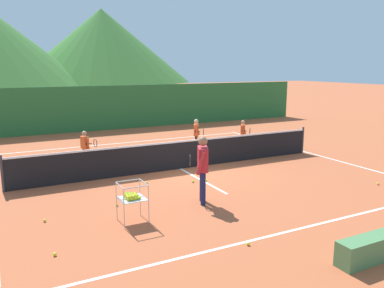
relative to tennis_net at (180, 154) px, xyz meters
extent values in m
plane|color=#B25633|center=(0.00, 0.00, -0.50)|extent=(120.00, 120.00, 0.00)
cube|color=white|center=(0.00, -5.64, -0.50)|extent=(11.33, 0.08, 0.01)
cube|color=white|center=(0.00, 5.26, -0.50)|extent=(11.33, 0.08, 0.01)
cube|color=white|center=(5.67, 0.00, -0.50)|extent=(0.08, 10.90, 0.01)
cube|color=white|center=(0.00, 0.00, -0.50)|extent=(0.08, 5.97, 0.01)
cylinder|color=#333338|center=(-5.43, 0.00, 0.03)|extent=(0.08, 0.08, 1.05)
cylinder|color=#333338|center=(5.43, 0.00, 0.03)|extent=(0.08, 0.08, 1.05)
cube|color=black|center=(0.00, 0.00, -0.04)|extent=(10.78, 0.02, 0.92)
cube|color=white|center=(0.00, 0.00, 0.45)|extent=(10.78, 0.03, 0.06)
cylinder|color=#191E4C|center=(-0.99, -3.42, -0.07)|extent=(0.13, 0.13, 0.85)
cylinder|color=#191E4C|center=(-0.86, -3.12, -0.07)|extent=(0.13, 0.13, 0.85)
cube|color=#B2262D|center=(-0.93, -3.27, 0.65)|extent=(0.42, 0.56, 0.60)
sphere|color=#996B4C|center=(-0.93, -3.27, 1.11)|extent=(0.24, 0.24, 0.24)
cylinder|color=#B2262D|center=(-1.11, -3.51, 0.62)|extent=(0.25, 0.18, 0.59)
cylinder|color=#B2262D|center=(-0.85, -2.99, 0.61)|extent=(0.20, 0.15, 0.59)
torus|color=#262628|center=(-1.08, -2.88, 0.55)|extent=(0.14, 0.28, 0.29)
cylinder|color=black|center=(-0.86, -2.98, 0.55)|extent=(0.21, 0.11, 0.03)
cylinder|color=black|center=(-2.80, 2.02, -0.19)|extent=(0.09, 0.09, 0.61)
cylinder|color=black|center=(-2.75, 1.79, -0.19)|extent=(0.09, 0.09, 0.61)
cube|color=#E55926|center=(-2.78, 1.90, 0.33)|extent=(0.23, 0.39, 0.43)
sphere|color=tan|center=(-2.78, 1.90, 0.65)|extent=(0.17, 0.17, 0.17)
cylinder|color=#E55926|center=(-2.76, 2.12, 0.30)|extent=(0.18, 0.09, 0.42)
cylinder|color=#E55926|center=(-2.71, 1.70, 0.30)|extent=(0.14, 0.09, 0.42)
torus|color=#262628|center=(-2.44, 1.75, 0.31)|extent=(0.08, 0.29, 0.29)
cylinder|color=black|center=(-2.68, 1.71, 0.31)|extent=(0.22, 0.07, 0.03)
cylinder|color=black|center=(1.83, 2.32, -0.17)|extent=(0.10, 0.10, 0.66)
cylinder|color=black|center=(1.70, 2.10, -0.17)|extent=(0.10, 0.10, 0.66)
cube|color=#E55926|center=(1.77, 2.21, 0.39)|extent=(0.35, 0.43, 0.46)
sphere|color=#DBAD84|center=(1.77, 2.21, 0.74)|extent=(0.18, 0.18, 0.18)
cylinder|color=#E55926|center=(1.93, 2.37, 0.36)|extent=(0.19, 0.15, 0.45)
cylinder|color=#E55926|center=(1.68, 1.99, 0.36)|extent=(0.15, 0.13, 0.45)
torus|color=#262628|center=(1.91, 1.86, 0.35)|extent=(0.16, 0.26, 0.29)
cylinder|color=black|center=(1.70, 1.98, 0.35)|extent=(0.20, 0.13, 0.03)
cylinder|color=silver|center=(3.81, 1.84, -0.20)|extent=(0.09, 0.09, 0.60)
cylinder|color=silver|center=(3.67, 1.65, -0.20)|extent=(0.09, 0.09, 0.60)
cube|color=#E55926|center=(3.74, 1.75, 0.32)|extent=(0.35, 0.39, 0.42)
sphere|color=tan|center=(3.74, 1.75, 0.64)|extent=(0.17, 0.17, 0.17)
cylinder|color=#E55926|center=(3.90, 1.88, 0.29)|extent=(0.17, 0.15, 0.41)
cylinder|color=#E55926|center=(3.63, 1.56, 0.29)|extent=(0.14, 0.13, 0.42)
torus|color=#262628|center=(3.85, 1.40, 0.30)|extent=(0.20, 0.24, 0.29)
cylinder|color=black|center=(3.65, 1.55, 0.30)|extent=(0.19, 0.16, 0.03)
cylinder|color=#B7B7BC|center=(-3.19, -3.37, -0.05)|extent=(0.02, 0.02, 0.89)
cylinder|color=#B7B7BC|center=(-2.63, -3.37, -0.05)|extent=(0.02, 0.02, 0.89)
cylinder|color=#B7B7BC|center=(-3.19, -3.93, -0.05)|extent=(0.02, 0.02, 0.89)
cylinder|color=#B7B7BC|center=(-2.63, -3.93, -0.05)|extent=(0.02, 0.02, 0.89)
cube|color=#B7B7BC|center=(-2.91, -3.65, 0.05)|extent=(0.56, 0.56, 0.01)
cube|color=#B7B7BC|center=(-2.91, -3.37, 0.39)|extent=(0.56, 0.02, 0.02)
cube|color=#B7B7BC|center=(-2.91, -3.93, 0.39)|extent=(0.56, 0.02, 0.02)
cube|color=#B7B7BC|center=(-3.19, -3.65, 0.39)|extent=(0.02, 0.56, 0.02)
cube|color=#B7B7BC|center=(-2.63, -3.65, 0.39)|extent=(0.02, 0.56, 0.02)
sphere|color=yellow|center=(-3.04, -3.77, 0.09)|extent=(0.07, 0.07, 0.07)
sphere|color=yellow|center=(-3.04, -3.71, 0.08)|extent=(0.07, 0.07, 0.07)
sphere|color=yellow|center=(-3.05, -3.65, 0.08)|extent=(0.07, 0.07, 0.07)
sphere|color=yellow|center=(-3.04, -3.58, 0.09)|extent=(0.07, 0.07, 0.07)
sphere|color=yellow|center=(-3.04, -3.51, 0.09)|extent=(0.07, 0.07, 0.07)
sphere|color=yellow|center=(-2.98, -3.78, 0.09)|extent=(0.07, 0.07, 0.07)
sphere|color=yellow|center=(-2.97, -3.71, 0.09)|extent=(0.07, 0.07, 0.07)
sphere|color=yellow|center=(-2.97, -3.64, 0.08)|extent=(0.07, 0.07, 0.07)
sphere|color=yellow|center=(-2.97, -3.58, 0.08)|extent=(0.07, 0.07, 0.07)
sphere|color=yellow|center=(-2.98, -3.52, 0.08)|extent=(0.07, 0.07, 0.07)
sphere|color=yellow|center=(-2.91, -3.78, 0.08)|extent=(0.07, 0.07, 0.07)
sphere|color=yellow|center=(-2.91, -3.71, 0.09)|extent=(0.07, 0.07, 0.07)
sphere|color=yellow|center=(-2.91, -3.65, 0.08)|extent=(0.07, 0.07, 0.07)
sphere|color=yellow|center=(-2.91, -3.58, 0.09)|extent=(0.07, 0.07, 0.07)
sphere|color=yellow|center=(-2.91, -3.52, 0.09)|extent=(0.07, 0.07, 0.07)
sphere|color=yellow|center=(-2.85, -3.77, 0.09)|extent=(0.07, 0.07, 0.07)
sphere|color=yellow|center=(-2.85, -3.71, 0.09)|extent=(0.07, 0.07, 0.07)
sphere|color=yellow|center=(-2.85, -3.65, 0.09)|extent=(0.07, 0.07, 0.07)
sphere|color=yellow|center=(-2.85, -3.58, 0.08)|extent=(0.07, 0.07, 0.07)
sphere|color=yellow|center=(-2.84, -3.52, 0.08)|extent=(0.07, 0.07, 0.07)
sphere|color=yellow|center=(-2.78, -3.77, 0.08)|extent=(0.07, 0.07, 0.07)
sphere|color=yellow|center=(-2.79, -3.71, 0.08)|extent=(0.07, 0.07, 0.07)
sphere|color=yellow|center=(-2.78, -3.65, 0.09)|extent=(0.07, 0.07, 0.07)
sphere|color=yellow|center=(-2.78, -3.59, 0.09)|extent=(0.07, 0.07, 0.07)
sphere|color=yellow|center=(-2.78, -3.52, 0.08)|extent=(0.07, 0.07, 0.07)
sphere|color=yellow|center=(-3.04, -3.77, 0.14)|extent=(0.07, 0.07, 0.07)
sphere|color=yellow|center=(-3.04, -3.71, 0.14)|extent=(0.07, 0.07, 0.07)
sphere|color=yellow|center=(-3.04, -3.65, 0.14)|extent=(0.07, 0.07, 0.07)
sphere|color=yellow|center=(-3.04, -3.58, 0.14)|extent=(0.07, 0.07, 0.07)
sphere|color=yellow|center=(-3.04, -3.52, 0.14)|extent=(0.07, 0.07, 0.07)
sphere|color=yellow|center=(-2.98, -3.78, 0.14)|extent=(0.07, 0.07, 0.07)
sphere|color=yellow|center=(-2.98, -3.71, 0.14)|extent=(0.07, 0.07, 0.07)
sphere|color=yellow|center=(-2.97, -3.65, 0.14)|extent=(0.07, 0.07, 0.07)
sphere|color=yellow|center=(-2.97, -3.59, 0.14)|extent=(0.07, 0.07, 0.07)
sphere|color=yellow|center=(-2.98, -3.52, 0.14)|extent=(0.07, 0.07, 0.07)
sphere|color=yellow|center=(-2.92, -3.77, 0.14)|extent=(0.07, 0.07, 0.07)
sphere|color=yellow|center=(-2.91, -3.71, 0.14)|extent=(0.07, 0.07, 0.07)
sphere|color=yellow|center=(-2.91, -3.64, 0.14)|extent=(0.07, 0.07, 0.07)
sphere|color=yellow|center=(-2.91, -3.58, 0.14)|extent=(0.07, 0.07, 0.07)
sphere|color=yellow|center=(-2.91, -3.52, 0.14)|extent=(0.07, 0.07, 0.07)
sphere|color=yellow|center=(-2.84, -3.78, 0.14)|extent=(0.07, 0.07, 0.07)
sphere|color=yellow|center=(-2.85, -3.71, 0.14)|extent=(0.07, 0.07, 0.07)
sphere|color=yellow|center=(-2.84, -3.65, 0.14)|extent=(0.07, 0.07, 0.07)
sphere|color=yellow|center=(-2.84, -3.58, 0.14)|extent=(0.07, 0.07, 0.07)
sphere|color=yellow|center=(-4.68, -2.75, -0.47)|extent=(0.07, 0.07, 0.07)
sphere|color=yellow|center=(-1.62, -1.08, -0.47)|extent=(0.07, 0.07, 0.07)
sphere|color=yellow|center=(-4.71, -4.52, -0.47)|extent=(0.07, 0.07, 0.07)
sphere|color=yellow|center=(-1.29, -5.79, -0.47)|extent=(0.07, 0.07, 0.07)
sphere|color=yellow|center=(-2.95, -2.52, -0.47)|extent=(0.07, 0.07, 0.07)
sphere|color=yellow|center=(-0.34, -1.60, -0.47)|extent=(0.07, 0.07, 0.07)
sphere|color=yellow|center=(0.07, -1.67, -0.47)|extent=(0.07, 0.07, 0.07)
sphere|color=yellow|center=(4.40, -4.30, -0.47)|extent=(0.07, 0.07, 0.07)
cube|color=#286B33|center=(0.00, 9.24, 0.70)|extent=(24.93, 0.08, 2.40)
cube|color=#4C7F4C|center=(0.34, -7.28, -0.27)|extent=(1.50, 0.36, 0.46)
cone|color=#38702D|center=(16.51, 73.90, 7.22)|extent=(37.41, 37.41, 15.44)
camera|label=1|loc=(-5.45, -11.52, 2.94)|focal=36.19mm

